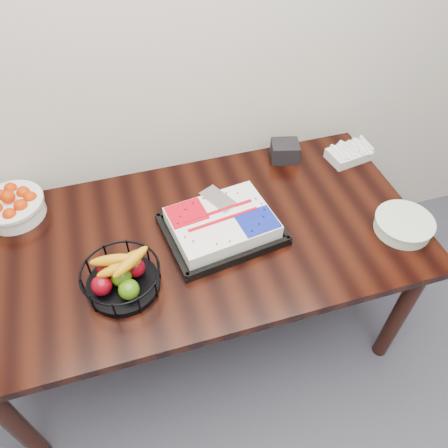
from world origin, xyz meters
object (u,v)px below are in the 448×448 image
object	(u,v)px
cake_tray	(222,225)
napkin_box	(285,151)
fruit_basket	(121,277)
table	(199,249)
plate_stack	(403,225)
tangerine_bowl	(11,203)

from	to	relation	value
cake_tray	napkin_box	size ratio (longest dim) A/B	3.93
fruit_basket	table	bearing A→B (deg)	26.99
table	napkin_box	distance (m)	0.63
table	plate_stack	size ratio (longest dim) A/B	7.74
plate_stack	fruit_basket	bearing A→B (deg)	177.64
napkin_box	fruit_basket	bearing A→B (deg)	-148.26
fruit_basket	napkin_box	distance (m)	0.97
table	tangerine_bowl	distance (m)	0.78
fruit_basket	plate_stack	size ratio (longest dim) A/B	1.20
table	plate_stack	world-z (taller)	plate_stack
tangerine_bowl	plate_stack	size ratio (longest dim) A/B	1.11
tangerine_bowl	fruit_basket	size ratio (longest dim) A/B	0.92
table	plate_stack	bearing A→B (deg)	-14.56
table	plate_stack	distance (m)	0.83
napkin_box	tangerine_bowl	bearing A→B (deg)	-178.94
cake_tray	tangerine_bowl	distance (m)	0.86
table	cake_tray	bearing A→B (deg)	-6.37
cake_tray	plate_stack	bearing A→B (deg)	-15.66
table	cake_tray	world-z (taller)	cake_tray
tangerine_bowl	napkin_box	size ratio (longest dim) A/B	2.07
cake_tray	fruit_basket	xyz separation A→B (m)	(-0.41, -0.15, 0.02)
plate_stack	table	bearing A→B (deg)	165.44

